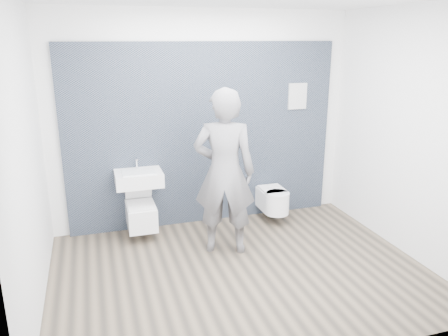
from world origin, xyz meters
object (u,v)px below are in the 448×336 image
object	(u,v)px
washbasin	(139,178)
toilet_rounded	(274,200)
visitor	(224,172)
toilet_square	(141,214)

from	to	relation	value
washbasin	toilet_rounded	size ratio (longest dim) A/B	1.03
washbasin	visitor	world-z (taller)	visitor
toilet_square	visitor	xyz separation A→B (m)	(0.90, -0.65, 0.66)
toilet_square	visitor	bearing A→B (deg)	-36.06
visitor	toilet_rounded	bearing A→B (deg)	-125.70
washbasin	toilet_rounded	world-z (taller)	washbasin
toilet_square	visitor	distance (m)	1.29
toilet_square	toilet_rounded	xyz separation A→B (m)	(1.81, -0.03, -0.01)
washbasin	visitor	bearing A→B (deg)	-37.55
toilet_square	toilet_rounded	bearing A→B (deg)	-0.93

